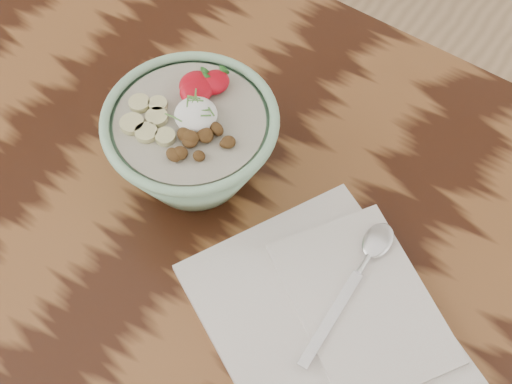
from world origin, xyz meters
TOP-DOWN VIEW (x-y plane):
  - table at (0.00, 0.00)cm, footprint 160.00×90.00cm
  - breakfast_bowl at (-2.11, 10.35)cm, footprint 19.34×19.34cm
  - napkin at (21.00, 3.45)cm, footprint 34.26×31.91cm
  - spoon at (20.57, 10.99)cm, footprint 3.41×19.03cm

SIDE VIEW (x-z plane):
  - table at x=0.00cm, z-range 28.20..103.20cm
  - napkin at x=21.00cm, z-range 74.86..76.54cm
  - spoon at x=20.57cm, z-range 76.60..77.59cm
  - breakfast_bowl at x=-2.11cm, z-range 75.26..87.84cm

